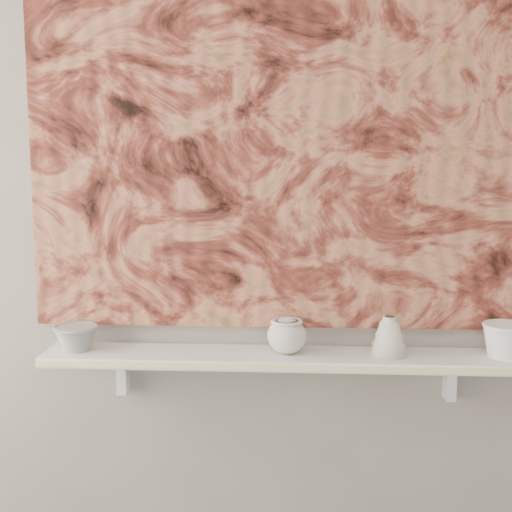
# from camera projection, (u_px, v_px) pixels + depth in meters

# --- Properties ---
(wall_back) EXTENTS (3.60, 0.00, 3.60)m
(wall_back) POSITION_uv_depth(u_px,v_px,m) (286.00, 206.00, 2.09)
(wall_back) COLOR gray
(wall_back) RESTS_ON floor
(shelf) EXTENTS (1.40, 0.18, 0.03)m
(shelf) POSITION_uv_depth(u_px,v_px,m) (284.00, 358.00, 2.06)
(shelf) COLOR white
(shelf) RESTS_ON wall_back
(shelf_stripe) EXTENTS (1.40, 0.01, 0.02)m
(shelf_stripe) POSITION_uv_depth(u_px,v_px,m) (283.00, 368.00, 1.97)
(shelf_stripe) COLOR #F6EBA4
(shelf_stripe) RESTS_ON shelf
(bracket_left) EXTENTS (0.03, 0.06, 0.12)m
(bracket_left) POSITION_uv_depth(u_px,v_px,m) (123.00, 373.00, 2.17)
(bracket_left) COLOR white
(bracket_left) RESTS_ON wall_back
(bracket_right) EXTENTS (0.03, 0.06, 0.12)m
(bracket_right) POSITION_uv_depth(u_px,v_px,m) (450.00, 379.00, 2.11)
(bracket_right) COLOR white
(bracket_right) RESTS_ON wall_back
(painting) EXTENTS (1.50, 0.02, 1.10)m
(painting) POSITION_uv_depth(u_px,v_px,m) (286.00, 140.00, 2.05)
(painting) COLOR maroon
(painting) RESTS_ON wall_back
(house_motif) EXTENTS (0.09, 0.00, 0.08)m
(house_motif) POSITION_uv_depth(u_px,v_px,m) (441.00, 248.00, 2.06)
(house_motif) COLOR black
(house_motif) RESTS_ON painting
(bowl_grey) EXTENTS (0.16, 0.16, 0.08)m
(bowl_grey) POSITION_uv_depth(u_px,v_px,m) (76.00, 337.00, 2.09)
(bowl_grey) COLOR gray
(bowl_grey) RESTS_ON shelf
(cup_cream) EXTENTS (0.14, 0.14, 0.10)m
(cup_cream) POSITION_uv_depth(u_px,v_px,m) (287.00, 336.00, 2.05)
(cup_cream) COLOR beige
(cup_cream) RESTS_ON shelf
(bell_vessel) EXTENTS (0.11, 0.11, 0.11)m
(bell_vessel) POSITION_uv_depth(u_px,v_px,m) (389.00, 336.00, 2.03)
(bell_vessel) COLOR silver
(bell_vessel) RESTS_ON shelf
(bowl_white) EXTENTS (0.14, 0.14, 0.10)m
(bowl_white) POSITION_uv_depth(u_px,v_px,m) (506.00, 340.00, 2.02)
(bowl_white) COLOR white
(bowl_white) RESTS_ON shelf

